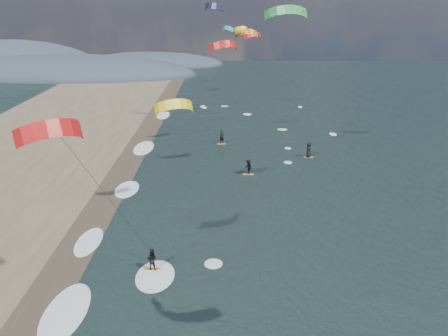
{
  "coord_description": "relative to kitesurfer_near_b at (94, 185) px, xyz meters",
  "views": [
    {
      "loc": [
        -0.78,
        -19.08,
        17.66
      ],
      "look_at": [
        -1.0,
        12.0,
        7.0
      ],
      "focal_mm": 40.0,
      "sensor_mm": 36.0,
      "label": 1
    }
  ],
  "objects": [
    {
      "name": "coastal_hills",
      "position": [
        -36.66,
        101.17,
        -7.8
      ],
      "size": [
        80.0,
        41.0,
        15.0
      ],
      "color": "#3D4756",
      "rests_on": "ground"
    },
    {
      "name": "wet_sand_strip",
      "position": [
        -3.82,
        3.31,
        -7.8
      ],
      "size": [
        3.0,
        240.0,
        0.0
      ],
      "primitive_type": "cube",
      "color": "#382D23",
      "rests_on": "ground"
    },
    {
      "name": "shoreline_surf",
      "position": [
        -2.62,
        8.06,
        -7.8
      ],
      "size": [
        2.4,
        79.4,
        0.11
      ],
      "color": "white",
      "rests_on": "ground"
    },
    {
      "name": "far_kitesurfers",
      "position": [
        11.61,
        28.19,
        -6.93
      ],
      "size": [
        11.26,
        12.42,
        1.81
      ],
      "color": "gold",
      "rests_on": "ground"
    },
    {
      "name": "kitesurfer_near_b",
      "position": [
        0.0,
        0.0,
        0.0
      ],
      "size": [
        6.92,
        8.89,
        12.64
      ],
      "color": "gold",
      "rests_on": "ground"
    },
    {
      "name": "bg_kite_field",
      "position": [
        9.18,
        45.56,
        5.33
      ],
      "size": [
        13.3,
        68.95,
        8.34
      ],
      "color": "teal",
      "rests_on": "ground"
    }
  ]
}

